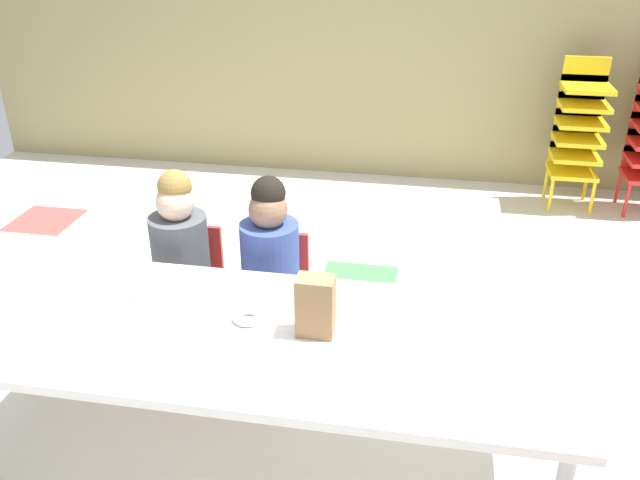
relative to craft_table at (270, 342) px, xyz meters
The scene contains 10 objects.
ground_plane 0.78m from the craft_table, 73.39° to the left, with size 6.63×5.36×0.02m.
back_wall 3.27m from the craft_table, 87.23° to the left, with size 6.63×0.10×2.49m, color tan.
craft_table is the anchor object (origin of this frame).
seated_child_near_camera 0.86m from the craft_table, 132.02° to the left, with size 0.32×0.31×0.92m.
seated_child_middle_seat 0.66m from the craft_table, 103.81° to the left, with size 0.32×0.31×0.92m.
kid_chair_yellow_stack 3.18m from the craft_table, 61.79° to the left, with size 0.32×0.30×1.04m.
paper_bag_brown 0.22m from the craft_table, ahead, with size 0.13×0.09×0.22m, color #9E754C.
paper_plate_near_edge 0.11m from the craft_table, 151.33° to the left, with size 0.18×0.18×0.01m, color white.
paper_plate_center_table 0.53m from the craft_table, 162.40° to the left, with size 0.18×0.18×0.01m, color white.
donut_powdered_on_plate 0.12m from the craft_table, 151.33° to the left, with size 0.11×0.11×0.03m, color white.
Camera 1 is at (0.35, -2.33, 1.91)m, focal length 36.46 mm.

